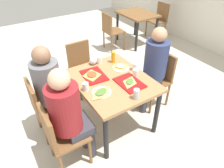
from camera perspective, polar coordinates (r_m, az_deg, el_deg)
ground_plane at (r=2.99m, az=0.00°, el=-10.47°), size 10.00×10.00×0.02m
main_table at (r=2.56m, az=0.00°, el=-0.44°), size 1.06×0.88×0.73m
chair_near_left at (r=2.62m, az=-18.74°, el=-5.78°), size 0.40×0.40×0.85m
chair_near_right at (r=2.24m, az=-14.67°, el=-13.62°), size 0.40×0.40×0.85m
chair_far_side at (r=3.08m, az=13.02°, el=2.33°), size 0.40×0.40×0.85m
chair_left_end at (r=3.32m, az=-8.57°, el=5.52°), size 0.40×0.40×0.85m
person_in_red at (r=2.49m, az=-16.78°, el=-0.46°), size 0.32×0.42×1.26m
person_in_brown_jacket at (r=2.08m, az=-12.09°, el=-7.82°), size 0.32×0.42×1.26m
person_far_side at (r=2.86m, az=11.63°, el=5.61°), size 0.32×0.42×1.26m
tray_red_near at (r=2.57m, az=-5.13°, el=2.45°), size 0.38×0.29×0.02m
tray_red_far at (r=2.43m, az=4.97°, el=0.36°), size 0.36×0.27×0.02m
paper_plate_center at (r=2.72m, az=2.48°, el=4.59°), size 0.22×0.22×0.01m
paper_plate_near_edge at (r=2.29m, az=-2.94°, el=-2.32°), size 0.22×0.22×0.01m
pizza_slice_a at (r=2.55m, az=-5.72°, el=2.66°), size 0.25×0.24×0.02m
pizza_slice_b at (r=2.42m, az=5.05°, el=0.68°), size 0.22×0.23×0.02m
pizza_slice_c at (r=2.73m, az=2.39°, el=5.07°), size 0.20×0.20×0.02m
pizza_slice_d at (r=2.27m, az=-3.08°, el=-2.34°), size 0.23×0.27×0.02m
plastic_cup_a at (r=2.68m, az=6.45°, el=4.95°), size 0.07×0.07×0.10m
plastic_cup_b at (r=2.31m, az=-7.46°, el=-0.77°), size 0.07×0.07×0.10m
plastic_cup_c at (r=2.81m, az=-3.55°, el=6.77°), size 0.07×0.07×0.10m
plastic_cup_d at (r=2.54m, az=6.72°, el=3.09°), size 0.07×0.07×0.10m
soda_can at (r=2.18m, az=6.88°, el=-2.84°), size 0.07×0.07×0.12m
condiment_bottle at (r=2.82m, az=0.36°, el=7.58°), size 0.06×0.06×0.16m
foil_bundle at (r=2.80m, az=-5.39°, el=6.50°), size 0.10×0.10×0.10m
background_table at (r=5.05m, az=7.05°, el=17.96°), size 0.90×0.70×0.73m
background_chair_near at (r=4.68m, az=-0.37°, el=15.25°), size 0.40×0.40×0.85m
background_chair_far at (r=5.56m, az=13.19°, el=17.76°), size 0.40×0.40×0.85m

